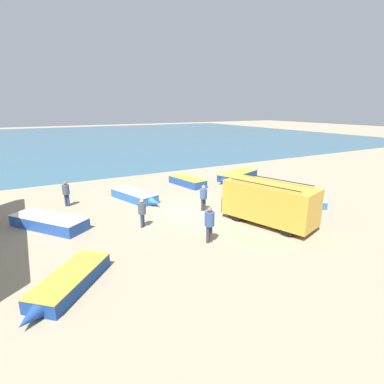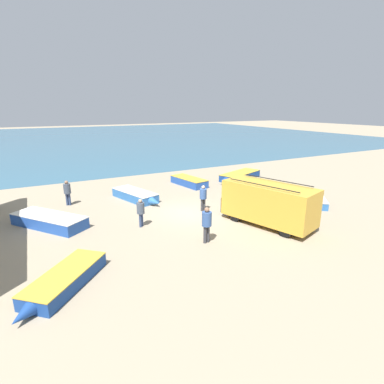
% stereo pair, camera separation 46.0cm
% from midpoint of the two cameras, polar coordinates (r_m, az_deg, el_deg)
% --- Properties ---
extents(ground_plane, '(200.00, 200.00, 0.00)m').
position_cam_midpoint_polar(ground_plane, '(18.87, 0.62, -3.99)').
color(ground_plane, gray).
extents(sea_water, '(120.00, 80.00, 0.01)m').
position_cam_midpoint_polar(sea_water, '(68.41, -20.99, 9.48)').
color(sea_water, '#33607A').
rests_on(sea_water, ground_plane).
extents(parked_van, '(3.45, 5.55, 2.46)m').
position_cam_midpoint_polar(parked_van, '(17.27, 15.04, -1.98)').
color(parked_van, gold).
rests_on(parked_van, ground_plane).
extents(fishing_rowboat_0, '(1.99, 4.44, 0.64)m').
position_cam_midpoint_polar(fishing_rowboat_0, '(25.56, -0.29, 2.10)').
color(fishing_rowboat_0, '#234CA3').
rests_on(fishing_rowboat_0, ground_plane).
extents(fishing_rowboat_1, '(5.44, 3.07, 0.63)m').
position_cam_midpoint_polar(fishing_rowboat_1, '(27.90, 9.43, 3.04)').
color(fishing_rowboat_1, navy).
rests_on(fishing_rowboat_1, ground_plane).
extents(fishing_rowboat_2, '(2.49, 4.74, 0.63)m').
position_cam_midpoint_polar(fishing_rowboat_2, '(21.73, -9.97, -0.67)').
color(fishing_rowboat_2, '#2D66AD').
rests_on(fishing_rowboat_2, ground_plane).
extents(fishing_rowboat_3, '(3.55, 3.80, 0.56)m').
position_cam_midpoint_polar(fishing_rowboat_3, '(12.31, -22.28, -15.34)').
color(fishing_rowboat_3, navy).
rests_on(fishing_rowboat_3, ground_plane).
extents(fishing_rowboat_4, '(4.11, 4.90, 0.66)m').
position_cam_midpoint_polar(fishing_rowboat_4, '(18.53, -25.28, -4.88)').
color(fishing_rowboat_4, '#234CA3').
rests_on(fishing_rowboat_4, ground_plane).
extents(fishing_rowboat_5, '(3.18, 3.47, 0.51)m').
position_cam_midpoint_polar(fishing_rowboat_5, '(22.21, 22.51, -1.47)').
color(fishing_rowboat_5, '#2D66AD').
rests_on(fishing_rowboat_5, ground_plane).
extents(fisherman_0, '(0.44, 0.44, 1.67)m').
position_cam_midpoint_polar(fisherman_0, '(18.98, 2.83, -0.72)').
color(fisherman_0, '#38383D').
rests_on(fisherman_0, ground_plane).
extents(fisherman_1, '(0.48, 0.48, 1.82)m').
position_cam_midpoint_polar(fisherman_1, '(14.53, 3.73, -5.66)').
color(fisherman_1, '#38383D').
rests_on(fisherman_1, ground_plane).
extents(fisherman_2, '(0.42, 0.42, 1.61)m').
position_cam_midpoint_polar(fisherman_2, '(16.64, -8.97, -3.45)').
color(fisherman_2, navy).
rests_on(fisherman_2, ground_plane).
extents(fisherman_3, '(0.45, 0.45, 1.71)m').
position_cam_midpoint_polar(fisherman_3, '(21.61, -22.11, 0.25)').
color(fisherman_3, navy).
rests_on(fisherman_3, ground_plane).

